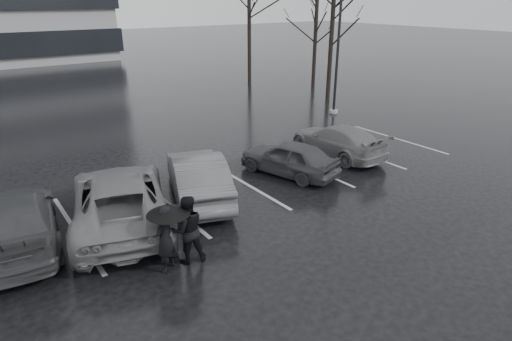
{
  "coord_description": "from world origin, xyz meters",
  "views": [
    {
      "loc": [
        -6.98,
        -8.66,
        5.94
      ],
      "look_at": [
        0.0,
        1.0,
        1.1
      ],
      "focal_mm": 30.0,
      "sensor_mm": 36.0,
      "label": 1
    }
  ],
  "objects": [
    {
      "name": "pedestrian_right",
      "position": [
        -3.13,
        -0.56,
        0.86
      ],
      "size": [
        0.96,
        0.82,
        1.71
      ],
      "primitive_type": "imported",
      "rotation": [
        0.0,
        0.0,
        2.91
      ],
      "color": "black",
      "rests_on": "ground"
    },
    {
      "name": "ground",
      "position": [
        0.0,
        0.0,
        0.0
      ],
      "size": [
        160.0,
        160.0,
        0.0
      ],
      "primitive_type": "plane",
      "color": "black",
      "rests_on": "ground"
    },
    {
      "name": "umbrella",
      "position": [
        -3.57,
        -0.57,
        1.53
      ],
      "size": [
        0.99,
        0.99,
        1.68
      ],
      "color": "black",
      "rests_on": "ground"
    },
    {
      "name": "car_east",
      "position": [
        5.23,
        2.65,
        0.62
      ],
      "size": [
        1.77,
        4.3,
        1.24
      ],
      "primitive_type": "imported",
      "rotation": [
        0.0,
        0.0,
        3.13
      ],
      "color": "#4E4E50",
      "rests_on": "ground"
    },
    {
      "name": "tree_north",
      "position": [
        11.0,
        17.0,
        4.25
      ],
      "size": [
        0.26,
        0.26,
        8.5
      ],
      "primitive_type": "cylinder",
      "color": "black",
      "rests_on": "ground"
    },
    {
      "name": "car_west_a",
      "position": [
        -1.23,
        2.42,
        0.74
      ],
      "size": [
        3.01,
        4.76,
        1.48
      ],
      "primitive_type": "imported",
      "rotation": [
        0.0,
        0.0,
        2.79
      ],
      "color": "#323134",
      "rests_on": "ground"
    },
    {
      "name": "tree_ne",
      "position": [
        14.5,
        14.0,
        3.5
      ],
      "size": [
        0.26,
        0.26,
        7.0
      ],
      "primitive_type": "cylinder",
      "color": "black",
      "rests_on": "ground"
    },
    {
      "name": "car_main",
      "position": [
        2.36,
        2.24,
        0.63
      ],
      "size": [
        2.45,
        3.94,
        1.25
      ],
      "primitive_type": "imported",
      "rotation": [
        0.0,
        0.0,
        3.43
      ],
      "color": "black",
      "rests_on": "ground"
    },
    {
      "name": "tree_east",
      "position": [
        12.0,
        10.0,
        4.0
      ],
      "size": [
        0.26,
        0.26,
        8.0
      ],
      "primitive_type": "cylinder",
      "color": "black",
      "rests_on": "ground"
    },
    {
      "name": "lamp_post",
      "position": [
        10.03,
        7.54,
        3.7
      ],
      "size": [
        0.44,
        0.44,
        8.09
      ],
      "rotation": [
        0.0,
        0.0,
        -0.36
      ],
      "color": "#939396",
      "rests_on": "ground"
    },
    {
      "name": "car_west_c",
      "position": [
        -6.33,
        2.64,
        0.68
      ],
      "size": [
        2.52,
        4.93,
        1.37
      ],
      "primitive_type": "imported",
      "rotation": [
        0.0,
        0.0,
        3.01
      ],
      "color": "black",
      "rests_on": "ground"
    },
    {
      "name": "stall_stripes",
      "position": [
        -0.8,
        2.5,
        0.0
      ],
      "size": [
        19.72,
        5.0,
        0.0
      ],
      "color": "#A6A6A9",
      "rests_on": "ground"
    },
    {
      "name": "car_west_b",
      "position": [
        -3.79,
        2.2,
        0.75
      ],
      "size": [
        3.96,
        5.89,
        1.5
      ],
      "primitive_type": "imported",
      "rotation": [
        0.0,
        0.0,
        2.85
      ],
      "color": "#4E4E50",
      "rests_on": "ground"
    },
    {
      "name": "pedestrian_left",
      "position": [
        -3.71,
        -0.6,
        0.83
      ],
      "size": [
        0.72,
        0.67,
        1.66
      ],
      "primitive_type": "imported",
      "rotation": [
        0.0,
        0.0,
        3.74
      ],
      "color": "black",
      "rests_on": "ground"
    }
  ]
}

